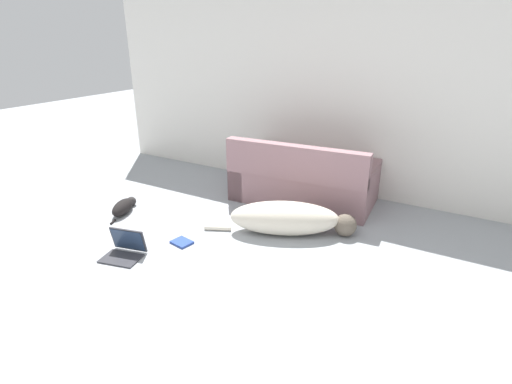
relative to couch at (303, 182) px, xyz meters
name	(u,v)px	position (x,y,z in m)	size (l,w,h in m)	color
ground_plane	(145,358)	(0.18, -2.93, -0.26)	(20.00, 20.00, 0.00)	#999EA3
wall_back	(338,96)	(0.18, 0.57, 0.98)	(7.05, 0.06, 2.48)	silver
couch	(303,182)	(0.00, 0.00, 0.00)	(1.76, 1.00, 0.80)	gray
dog	(288,219)	(0.23, -0.88, -0.09)	(1.51, 0.86, 0.35)	beige
cat	(124,207)	(-1.68, -1.38, -0.18)	(0.31, 0.58, 0.16)	black
laptop_open	(125,247)	(-0.92, -2.06, -0.17)	(0.42, 0.37, 0.25)	#2D2D33
book_blue	(182,242)	(-0.60, -1.62, -0.24)	(0.22, 0.19, 0.02)	#28428E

